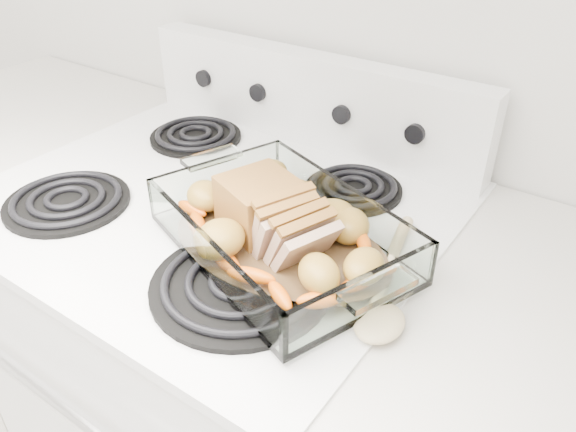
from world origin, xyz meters
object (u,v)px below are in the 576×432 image
Objects in this scene: baking_dish at (280,238)px; pork_roast at (265,216)px; counter_left at (45,271)px; electric_range at (229,374)px.

baking_dish is 0.04m from pork_roast.
counter_left is 4.75× the size of pork_roast.
electric_range is 0.67m from counter_left.
pork_roast is at bearing -4.44° from counter_left.
electric_range reaches higher than pork_roast.
pork_roast is at bearing -159.82° from baking_dish.
electric_range is at bearing 0.10° from counter_left.
counter_left is (-0.67, -0.00, -0.02)m from electric_range.
baking_dish reaches higher than counter_left.
counter_left is 0.99m from baking_dish.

